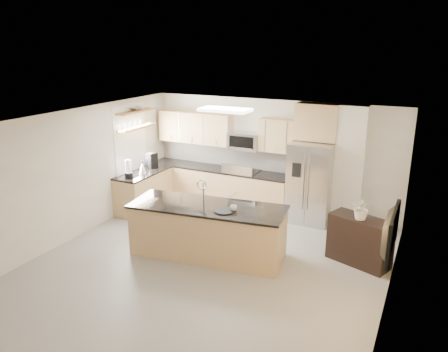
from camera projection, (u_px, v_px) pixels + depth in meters
The scene contains 27 objects.
floor at pixel (206, 267), 7.77m from camera, with size 6.50×6.50×0.00m, color gray.
ceiling at pixel (204, 122), 7.01m from camera, with size 6.00×6.50×0.02m, color white.
wall_back at pixel (271, 155), 10.18m from camera, with size 6.00×0.02×2.60m, color silver.
wall_front at pixel (58, 293), 4.60m from camera, with size 6.00×0.02×2.60m, color silver.
wall_left at pixel (72, 175), 8.65m from camera, with size 0.02×6.50×2.60m, color silver.
wall_right at pixel (392, 230), 6.13m from camera, with size 0.02×6.50×2.60m, color silver.
back_counter at pixel (219, 186), 10.66m from camera, with size 3.55×0.66×1.44m.
left_counter at pixel (144, 191), 10.35m from camera, with size 0.66×1.50×0.92m.
range at pixel (242, 189), 10.39m from camera, with size 0.76×0.64×1.14m.
upper_cabinets at pixel (218, 130), 10.43m from camera, with size 3.50×0.33×0.75m.
microwave at pixel (245, 141), 10.16m from camera, with size 0.76×0.40×0.40m.
refrigerator at pixel (311, 183), 9.53m from camera, with size 0.92×0.78×1.78m.
partition_column at pixel (350, 166), 9.28m from camera, with size 0.60×0.30×2.60m, color silver.
window at pixel (130, 140), 10.13m from camera, with size 0.04×1.15×1.65m.
shelf_lower at pixel (137, 127), 10.07m from camera, with size 0.30×1.20×0.04m, color olive.
shelf_upper at pixel (136, 111), 9.96m from camera, with size 0.30×1.20×0.04m, color olive.
ceiling_fixture at pixel (225, 110), 8.56m from camera, with size 1.00×0.50×0.06m, color white.
island at pixel (208, 230), 8.08m from camera, with size 2.96×1.39×1.41m.
credenza at pixel (360, 241), 7.79m from camera, with size 1.09×0.46×0.87m, color black.
cup at pixel (234, 208), 7.68m from camera, with size 0.13×0.13×0.10m, color white.
platter at pixel (224, 211), 7.66m from camera, with size 0.36×0.36×0.02m, color black.
blender at pixel (128, 170), 9.73m from camera, with size 0.18×0.18×0.42m.
kettle at pixel (143, 168), 10.11m from camera, with size 0.22×0.22×0.28m.
coffee_maker at pixel (152, 161), 10.53m from camera, with size 0.24×0.27×0.36m.
bowl at pixel (136, 108), 9.97m from camera, with size 0.40×0.40×0.10m, color #B2B2B4.
flower_vase at pixel (363, 203), 7.52m from camera, with size 0.56×0.48×0.62m, color silver.
television at pixel (384, 231), 5.98m from camera, with size 1.08×0.14×0.62m, color black.
Camera 1 is at (3.35, -6.10, 3.83)m, focal length 35.00 mm.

